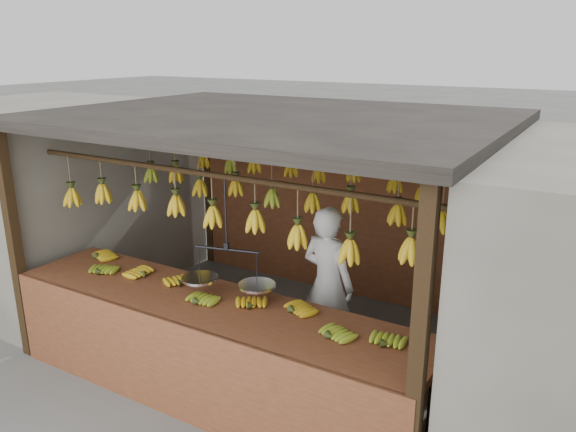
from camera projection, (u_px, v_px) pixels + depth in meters
The scene contains 8 objects.
ground at pixel (274, 339), 6.01m from camera, with size 80.00×80.00×0.00m, color #5B5B57.
stall at pixel (289, 152), 5.70m from camera, with size 4.30×3.30×2.40m.
neighbor_left at pixel (43, 192), 7.43m from camera, with size 3.00×3.00×2.30m, color slate.
counter at pixel (201, 327), 4.76m from camera, with size 3.94×0.90×0.96m.
hanging_bananas at pixel (273, 193), 5.54m from camera, with size 3.62×2.25×0.39m.
balance_scale at pixel (228, 277), 4.77m from camera, with size 0.81×0.44×0.94m.
vendor at pixel (328, 284), 5.46m from camera, with size 0.57×0.38×1.57m, color white.
bag_bundles at pixel (498, 245), 5.88m from camera, with size 0.08×0.26×1.25m.
Camera 1 is at (2.86, -4.54, 3.01)m, focal length 35.00 mm.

